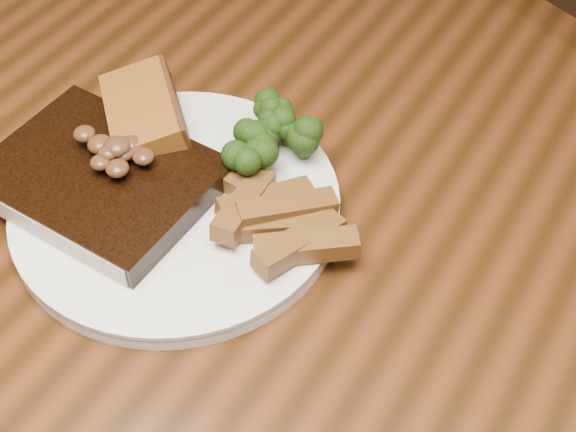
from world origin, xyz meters
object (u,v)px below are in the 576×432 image
steak (101,179)px  garlic_bread (145,129)px  plate (177,206)px  dining_table (282,320)px  potato_wedges (263,213)px

steak → garlic_bread: steak is taller
plate → garlic_bread: bearing=144.9°
dining_table → potato_wedges: size_ratio=15.47×
dining_table → garlic_bread: bearing=166.0°
garlic_bread → potato_wedges: (0.14, -0.03, 0.00)m
plate → steak: steak is taller
plate → dining_table: bearing=3.8°
garlic_bread → steak: bearing=-39.5°
plate → steak: (-0.06, -0.02, 0.02)m
garlic_bread → potato_wedges: bearing=31.0°
garlic_bread → potato_wedges: size_ratio=1.00×
steak → potato_wedges: bearing=17.5°
steak → potato_wedges: size_ratio=1.72×
dining_table → potato_wedges: 0.12m
plate → potato_wedges: (0.07, 0.02, 0.02)m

